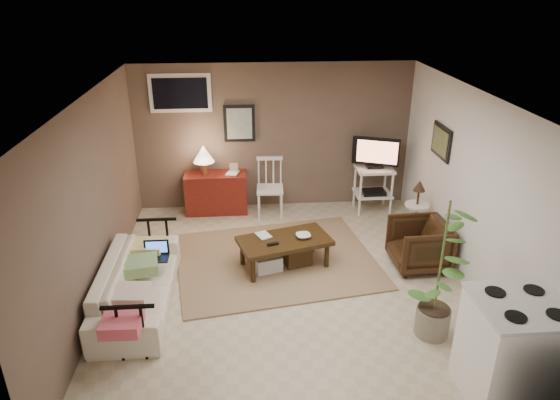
{
  "coord_description": "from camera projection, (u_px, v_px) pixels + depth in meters",
  "views": [
    {
      "loc": [
        -0.52,
        -5.36,
        3.57
      ],
      "look_at": [
        -0.06,
        0.35,
        1.03
      ],
      "focal_mm": 32.0,
      "sensor_mm": 36.0,
      "label": 1
    }
  ],
  "objects": [
    {
      "name": "floor",
      "position": [
        287.0,
        284.0,
        6.37
      ],
      "size": [
        5.0,
        5.0,
        0.0
      ],
      "primitive_type": "plane",
      "color": "#C1B293",
      "rests_on": "ground"
    },
    {
      "name": "art_back",
      "position": [
        239.0,
        123.0,
        8.0
      ],
      "size": [
        0.5,
        0.03,
        0.6
      ],
      "primitive_type": "cube",
      "color": "black"
    },
    {
      "name": "art_right",
      "position": [
        441.0,
        142.0,
        6.87
      ],
      "size": [
        0.03,
        0.6,
        0.45
      ],
      "primitive_type": "cube",
      "color": "black"
    },
    {
      "name": "window",
      "position": [
        180.0,
        93.0,
        7.73
      ],
      "size": [
        0.96,
        0.03,
        0.6
      ],
      "primitive_type": "cube",
      "color": "white"
    },
    {
      "name": "rug",
      "position": [
        276.0,
        260.0,
        6.89
      ],
      "size": [
        2.96,
        2.52,
        0.03
      ],
      "primitive_type": "cube",
      "rotation": [
        0.0,
        0.0,
        0.16
      ],
      "color": "#937455",
      "rests_on": "floor"
    },
    {
      "name": "coffee_table",
      "position": [
        284.0,
        251.0,
        6.65
      ],
      "size": [
        1.32,
        0.93,
        0.45
      ],
      "color": "#34210E",
      "rests_on": "floor"
    },
    {
      "name": "sofa",
      "position": [
        137.0,
        276.0,
        5.83
      ],
      "size": [
        0.58,
        1.98,
        0.77
      ],
      "primitive_type": "imported",
      "rotation": [
        0.0,
        0.0,
        1.57
      ],
      "color": "beige",
      "rests_on": "floor"
    },
    {
      "name": "sofa_pillows",
      "position": [
        136.0,
        280.0,
        5.59
      ],
      "size": [
        0.38,
        1.88,
        0.13
      ],
      "primitive_type": null,
      "color": "beige",
      "rests_on": "sofa"
    },
    {
      "name": "sofa_end_rails",
      "position": [
        147.0,
        280.0,
        5.86
      ],
      "size": [
        0.53,
        1.98,
        0.67
      ],
      "primitive_type": null,
      "color": "black",
      "rests_on": "floor"
    },
    {
      "name": "laptop",
      "position": [
        156.0,
        253.0,
        6.11
      ],
      "size": [
        0.3,
        0.22,
        0.21
      ],
      "color": "black",
      "rests_on": "sofa"
    },
    {
      "name": "red_console",
      "position": [
        215.0,
        189.0,
        8.22
      ],
      "size": [
        1.01,
        0.45,
        1.16
      ],
      "color": "maroon",
      "rests_on": "floor"
    },
    {
      "name": "spindle_chair",
      "position": [
        270.0,
        189.0,
        8.12
      ],
      "size": [
        0.45,
        0.45,
        0.94
      ],
      "color": "white",
      "rests_on": "floor"
    },
    {
      "name": "tv_stand",
      "position": [
        374.0,
        173.0,
        8.15
      ],
      "size": [
        0.72,
        0.48,
        1.26
      ],
      "color": "white",
      "rests_on": "floor"
    },
    {
      "name": "side_table",
      "position": [
        417.0,
        203.0,
        7.25
      ],
      "size": [
        0.35,
        0.35,
        0.94
      ],
      "color": "white",
      "rests_on": "floor"
    },
    {
      "name": "armchair",
      "position": [
        419.0,
        242.0,
        6.64
      ],
      "size": [
        0.68,
        0.72,
        0.72
      ],
      "primitive_type": "imported",
      "rotation": [
        0.0,
        0.0,
        -1.54
      ],
      "color": "black",
      "rests_on": "floor"
    },
    {
      "name": "potted_plant",
      "position": [
        441.0,
        266.0,
        5.14
      ],
      "size": [
        0.41,
        0.41,
        1.63
      ],
      "color": "gray",
      "rests_on": "floor"
    },
    {
      "name": "stove",
      "position": [
        514.0,
        351.0,
        4.46
      ],
      "size": [
        0.8,
        0.75,
        1.05
      ],
      "color": "white",
      "rests_on": "floor"
    },
    {
      "name": "bowl",
      "position": [
        303.0,
        231.0,
        6.58
      ],
      "size": [
        0.2,
        0.07,
        0.19
      ],
      "primitive_type": "imported",
      "rotation": [
        0.0,
        0.0,
        0.13
      ],
      "color": "#34210E",
      "rests_on": "coffee_table"
    },
    {
      "name": "book_table",
      "position": [
        258.0,
        230.0,
        6.58
      ],
      "size": [
        0.15,
        0.08,
        0.22
      ],
      "primitive_type": "imported",
      "rotation": [
        0.0,
        0.0,
        0.43
      ],
      "color": "#34210E",
      "rests_on": "coffee_table"
    },
    {
      "name": "book_console",
      "position": [
        227.0,
        166.0,
        8.07
      ],
      "size": [
        0.18,
        0.08,
        0.25
      ],
      "primitive_type": "imported",
      "rotation": [
        0.0,
        0.0,
        -0.3
      ],
      "color": "#34210E",
      "rests_on": "red_console"
    }
  ]
}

